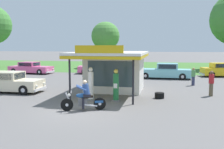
% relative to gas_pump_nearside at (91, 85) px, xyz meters
% --- Properties ---
extents(ground_plane, '(300.00, 300.00, 0.00)m').
position_rel_gas_pump_nearside_xyz_m(ground_plane, '(0.12, -2.44, -0.93)').
color(ground_plane, '#5B5959').
extents(grass_verge_strip, '(120.00, 24.00, 0.01)m').
position_rel_gas_pump_nearside_xyz_m(grass_verge_strip, '(0.12, 27.56, -0.93)').
color(grass_verge_strip, '#3D6B2D').
rests_on(grass_verge_strip, ground).
extents(service_station_kiosk, '(4.68, 7.12, 3.35)m').
position_rel_gas_pump_nearside_xyz_m(service_station_kiosk, '(0.79, 3.62, 0.74)').
color(service_station_kiosk, silver).
rests_on(service_station_kiosk, ground).
extents(gas_pump_nearside, '(0.44, 0.44, 2.03)m').
position_rel_gas_pump_nearside_xyz_m(gas_pump_nearside, '(0.00, 0.00, 0.00)').
color(gas_pump_nearside, slate).
rests_on(gas_pump_nearside, ground).
extents(gas_pump_offside, '(0.44, 0.44, 1.95)m').
position_rel_gas_pump_nearside_xyz_m(gas_pump_offside, '(1.57, -0.00, -0.04)').
color(gas_pump_offside, slate).
rests_on(gas_pump_offside, ground).
extents(motorcycle_with_rider, '(2.23, 0.98, 1.58)m').
position_rel_gas_pump_nearside_xyz_m(motorcycle_with_rider, '(0.36, -2.44, -0.28)').
color(motorcycle_with_rider, black).
rests_on(motorcycle_with_rider, ground).
extents(featured_classic_sedan, '(5.07, 2.04, 1.48)m').
position_rel_gas_pump_nearside_xyz_m(featured_classic_sedan, '(-6.68, 1.61, -0.25)').
color(featured_classic_sedan, beige).
rests_on(featured_classic_sedan, ground).
extents(parked_car_back_row_far_left, '(5.58, 2.92, 1.44)m').
position_rel_gas_pump_nearside_xyz_m(parked_car_back_row_far_left, '(-3.42, 15.16, -0.26)').
color(parked_car_back_row_far_left, '#E55993').
rests_on(parked_car_back_row_far_left, ground).
extents(parked_car_back_row_centre, '(5.66, 2.46, 1.42)m').
position_rel_gas_pump_nearside_xyz_m(parked_car_back_row_centre, '(-11.64, 13.59, -0.29)').
color(parked_car_back_row_centre, '#E55993').
rests_on(parked_car_back_row_centre, ground).
extents(parked_car_back_row_centre_right, '(5.03, 2.53, 1.51)m').
position_rel_gas_pump_nearside_xyz_m(parked_car_back_row_centre_right, '(10.76, 14.76, -0.24)').
color(parked_car_back_row_centre_right, gold).
rests_on(parked_car_back_row_centre_right, ground).
extents(parked_car_second_row_spare, '(5.60, 1.95, 1.58)m').
position_rel_gas_pump_nearside_xyz_m(parked_car_second_row_spare, '(4.46, 11.80, -0.23)').
color(parked_car_second_row_spare, '#7AC6D1').
rests_on(parked_car_second_row_spare, ground).
extents(bystander_standing_back_lot, '(0.34, 0.34, 1.51)m').
position_rel_gas_pump_nearside_xyz_m(bystander_standing_back_lot, '(6.84, 7.46, -0.14)').
color(bystander_standing_back_lot, '#2D3351').
rests_on(bystander_standing_back_lot, ground).
extents(bystander_admiring_sedan, '(0.34, 0.34, 1.69)m').
position_rel_gas_pump_nearside_xyz_m(bystander_admiring_sedan, '(7.48, 2.89, -0.04)').
color(bystander_admiring_sedan, brown).
rests_on(bystander_admiring_sedan, ground).
extents(tree_oak_right, '(4.40, 4.40, 7.14)m').
position_rel_gas_pump_nearside_xyz_m(tree_oak_right, '(-4.64, 24.21, 3.98)').
color(tree_oak_right, brown).
rests_on(tree_oak_right, ground).
extents(spare_tire_stack, '(0.60, 0.60, 0.36)m').
position_rel_gas_pump_nearside_xyz_m(spare_tire_stack, '(4.13, 1.46, -0.75)').
color(spare_tire_stack, black).
rests_on(spare_tire_stack, ground).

